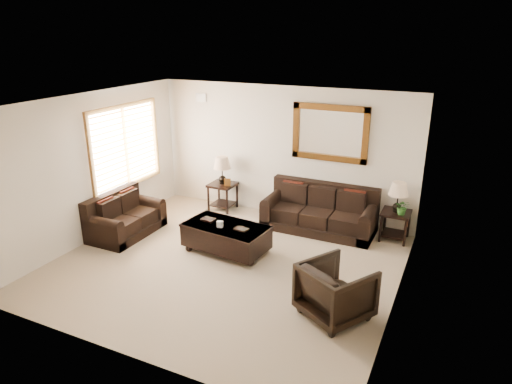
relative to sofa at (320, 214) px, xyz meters
The scene contains 11 objects.
room 2.52m from the sofa, 115.19° to the right, with size 5.51×5.01×2.71m.
window 4.05m from the sofa, 162.26° to the right, with size 0.07×1.96×1.66m.
mirror 1.58m from the sofa, 90.00° to the left, with size 1.50×0.06×1.10m.
air_vent 3.54m from the sofa, behind, with size 0.25×0.02×0.18m, color #999999.
sofa is the anchor object (origin of this frame).
loveseat 3.79m from the sofa, 151.48° to the right, with size 0.85×1.43×0.81m.
end_table_left 2.29m from the sofa, behind, with size 0.54×0.54×1.18m.
end_table_right 1.48m from the sofa, ahead, with size 0.51×0.51×1.13m.
coffee_table 2.03m from the sofa, 126.27° to the right, with size 1.55×0.95×0.63m.
armchair 2.92m from the sofa, 68.21° to the right, with size 0.83×0.78×0.86m, color black.
potted_plant 1.57m from the sofa, ahead, with size 0.26×0.29×0.22m, color #2A6021.
Camera 1 is at (3.36, -5.94, 3.74)m, focal length 32.00 mm.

